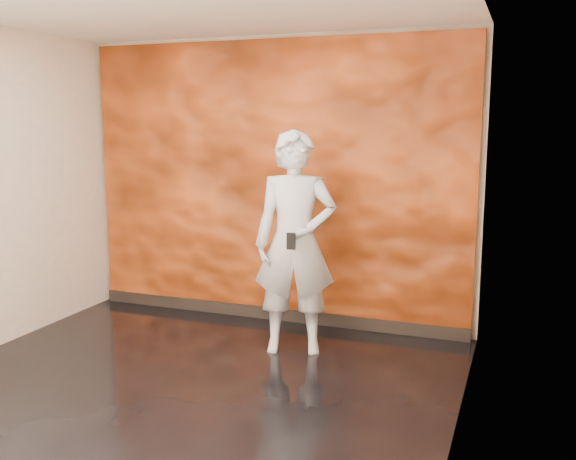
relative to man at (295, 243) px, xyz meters
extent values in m
cube|color=black|center=(-0.52, -1.18, -0.96)|extent=(4.00, 4.00, 0.01)
cube|color=#BEAB95|center=(-0.52, 0.82, 0.44)|extent=(4.00, 0.02, 2.80)
cube|color=#BEAB95|center=(1.48, -1.18, 0.44)|extent=(0.02, 4.00, 2.80)
cube|color=#E55A1C|center=(-0.52, 0.78, 0.42)|extent=(3.90, 0.06, 2.75)
cube|color=black|center=(-0.52, 0.74, -0.90)|extent=(3.90, 0.04, 0.12)
imported|color=#969BA5|center=(0.00, 0.00, 0.00)|extent=(0.80, 0.64, 1.91)
cube|color=black|center=(0.06, -0.26, 0.07)|extent=(0.08, 0.02, 0.14)
camera|label=1|loc=(1.83, -5.05, 1.04)|focal=40.00mm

